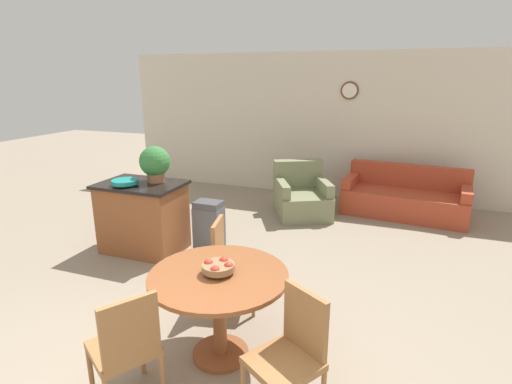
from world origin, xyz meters
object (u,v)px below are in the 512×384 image
couch (404,198)px  dining_table (219,293)px  kitchen_island (143,217)px  potted_plant (155,163)px  dining_chair_near_left (126,345)px  teal_bowl (125,182)px  dining_chair_far_side (230,259)px  trash_bin (209,227)px  dining_chair_near_right (292,350)px  armchair (301,198)px  fruit_bowl (219,267)px

couch → dining_table: bearing=-101.6°
kitchen_island → couch: (3.26, 2.72, -0.19)m
potted_plant → dining_chair_near_left: bearing=-61.0°
teal_bowl → couch: bearing=40.7°
dining_chair_near_left → couch: dining_chair_near_left is taller
dining_chair_near_left → potted_plant: bearing=61.7°
teal_bowl → dining_chair_far_side: bearing=-21.3°
dining_chair_near_left → trash_bin: dining_chair_near_left is taller
couch → dining_chair_near_left: bearing=-103.0°
dining_chair_near_right → armchair: 4.19m
dining_chair_near_left → potted_plant: potted_plant is taller
dining_chair_near_right → fruit_bowl: 0.85m
armchair → couch: bearing=-6.9°
dining_table → teal_bowl: 2.46m
dining_chair_far_side → armchair: bearing=167.6°
dining_chair_near_left → teal_bowl: (-1.60, 2.13, 0.48)m
dining_chair_far_side → potted_plant: bearing=-135.8°
dining_chair_far_side → couch: dining_chair_far_side is taller
dining_chair_far_side → armchair: (0.01, 2.97, -0.21)m
dining_chair_far_side → potted_plant: (-1.47, 0.98, 0.68)m
kitchen_island → dining_chair_far_side: bearing=-27.5°
dining_table → dining_chair_far_side: 0.80m
fruit_bowl → trash_bin: (-1.01, 1.82, -0.47)m
dining_chair_near_left → teal_bowl: 2.71m
dining_table → potted_plant: potted_plant is taller
dining_chair_far_side → couch: bearing=143.1°
dining_chair_far_side → trash_bin: 1.33m
kitchen_island → trash_bin: size_ratio=1.53×
fruit_bowl → trash_bin: size_ratio=0.37×
dining_chair_near_left → kitchen_island: kitchen_island is taller
dining_chair_near_right → fruit_bowl: size_ratio=3.47×
potted_plant → armchair: (1.48, 1.99, -0.89)m
dining_table → dining_chair_near_left: dining_chair_near_left is taller
couch → kitchen_island: bearing=-133.8°
dining_table → trash_bin: bearing=118.9°
potted_plant → couch: bearing=39.7°
potted_plant → trash_bin: 1.09m
dining_chair_far_side → potted_plant: 1.89m
dining_table → potted_plant: (-1.71, 1.73, 0.59)m
fruit_bowl → potted_plant: bearing=134.7°
dining_table → dining_chair_far_side: bearing=107.6°
armchair → trash_bin: bearing=-139.3°
kitchen_island → couch: bearing=39.9°
kitchen_island → couch: 4.25m
fruit_bowl → kitchen_island: kitchen_island is taller
fruit_bowl → teal_bowl: teal_bowl is taller
potted_plant → kitchen_island: bearing=-137.9°
dining_table → fruit_bowl: size_ratio=4.28×
dining_table → kitchen_island: (-1.86, 1.60, -0.12)m
dining_table → dining_chair_near_right: size_ratio=1.23×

